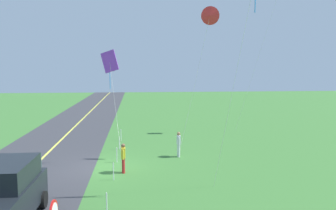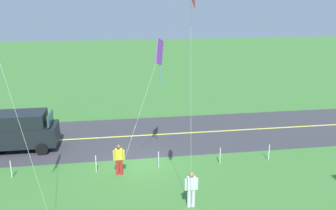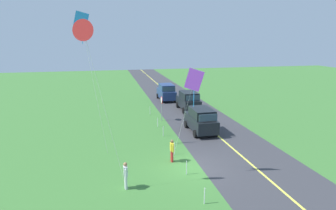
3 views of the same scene
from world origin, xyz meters
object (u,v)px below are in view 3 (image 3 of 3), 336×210
(car_suv_foreground, at_px, (201,120))
(kite_red_low, at_px, (84,31))
(person_adult_near, at_px, (126,175))
(stop_sign, at_px, (162,104))
(kite_yellow_high, at_px, (81,24))
(car_parked_east_far, at_px, (166,92))
(person_adult_companion, at_px, (172,150))
(kite_blue_mid, at_px, (194,82))
(car_parked_east_near, at_px, (188,101))

(car_suv_foreground, bearing_deg, kite_red_low, 131.01)
(person_adult_near, bearing_deg, stop_sign, 48.49)
(car_suv_foreground, height_order, kite_yellow_high, kite_yellow_high)
(car_parked_east_far, distance_m, person_adult_companion, 19.89)
(person_adult_companion, distance_m, kite_blue_mid, 5.53)
(car_parked_east_near, relative_size, person_adult_near, 2.75)
(kite_red_low, distance_m, kite_yellow_high, 6.19)
(car_parked_east_near, bearing_deg, stop_sign, 132.18)
(stop_sign, xyz_separation_m, kite_yellow_high, (-6.23, 6.94, 7.54))
(car_parked_east_far, bearing_deg, car_suv_foreground, -179.18)
(car_parked_east_near, height_order, kite_red_low, kite_red_low)
(car_parked_east_far, height_order, kite_blue_mid, kite_blue_mid)
(person_adult_near, relative_size, person_adult_companion, 1.00)
(person_adult_near, xyz_separation_m, kite_blue_mid, (0.78, -4.16, 5.03))
(kite_blue_mid, bearing_deg, kite_yellow_high, 47.53)
(person_adult_companion, bearing_deg, person_adult_near, -178.13)
(car_parked_east_near, distance_m, kite_red_low, 20.46)
(car_parked_east_far, height_order, kite_red_low, kite_red_low)
(car_suv_foreground, distance_m, car_parked_east_far, 13.90)
(car_suv_foreground, height_order, kite_blue_mid, kite_blue_mid)
(car_suv_foreground, distance_m, person_adult_companion, 6.91)
(car_suv_foreground, distance_m, kite_yellow_high, 12.83)
(person_adult_near, distance_m, kite_yellow_high, 11.04)
(car_parked_east_far, bearing_deg, person_adult_near, 162.21)
(person_adult_near, xyz_separation_m, kite_red_low, (0.56, 1.79, 7.84))
(car_parked_east_near, xyz_separation_m, kite_yellow_high, (-9.81, 10.88, 8.18))
(person_adult_near, distance_m, kite_red_low, 8.06)
(person_adult_near, distance_m, person_adult_companion, 4.47)
(stop_sign, distance_m, person_adult_companion, 10.11)
(person_adult_near, relative_size, kite_yellow_high, 0.16)
(car_parked_east_far, relative_size, stop_sign, 1.72)
(car_parked_east_far, bearing_deg, kite_red_low, 157.67)
(kite_blue_mid, bearing_deg, car_parked_east_near, -15.71)
(kite_blue_mid, bearing_deg, stop_sign, -2.25)
(car_parked_east_near, height_order, person_adult_companion, car_parked_east_near)
(car_suv_foreground, height_order, car_parked_east_far, same)
(person_adult_near, relative_size, kite_red_low, 0.17)
(car_parked_east_far, distance_m, person_adult_near, 23.58)
(car_parked_east_near, distance_m, person_adult_companion, 14.53)
(person_adult_companion, bearing_deg, kite_blue_mid, -109.15)
(stop_sign, xyz_separation_m, person_adult_near, (-12.92, 4.64, -0.94))
(kite_blue_mid, height_order, kite_yellow_high, kite_yellow_high)
(person_adult_near, bearing_deg, kite_red_low, 140.93)
(kite_red_low, bearing_deg, stop_sign, -27.47)
(kite_red_low, bearing_deg, person_adult_companion, -65.34)
(person_adult_companion, xyz_separation_m, kite_red_low, (-2.37, 5.17, 7.84))
(car_parked_east_near, distance_m, kite_yellow_high, 16.78)
(stop_sign, xyz_separation_m, kite_red_low, (-12.37, 6.43, 6.90))
(person_adult_near, height_order, person_adult_companion, same)
(car_parked_east_near, bearing_deg, kite_yellow_high, 132.03)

